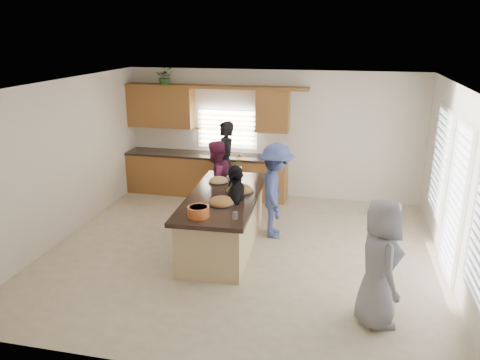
% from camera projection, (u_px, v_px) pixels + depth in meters
% --- Properties ---
extents(floor, '(6.50, 6.50, 0.00)m').
position_uv_depth(floor, '(242.00, 252.00, 7.95)').
color(floor, beige).
rests_on(floor, ground).
extents(room_shell, '(6.52, 6.02, 2.81)m').
position_uv_depth(room_shell, '(242.00, 143.00, 7.37)').
color(room_shell, silver).
rests_on(room_shell, ground).
extents(back_cabinetry, '(4.08, 0.66, 2.46)m').
position_uv_depth(back_cabinetry, '(205.00, 155.00, 10.52)').
color(back_cabinetry, olive).
rests_on(back_cabinetry, ground).
extents(right_wall_glazing, '(0.06, 4.00, 2.25)m').
position_uv_depth(right_wall_glazing, '(458.00, 194.00, 6.75)').
color(right_wall_glazing, white).
rests_on(right_wall_glazing, ground).
extents(island, '(1.27, 2.75, 0.95)m').
position_uv_depth(island, '(224.00, 222.00, 8.02)').
color(island, tan).
rests_on(island, ground).
extents(platter_front, '(0.46, 0.46, 0.19)m').
position_uv_depth(platter_front, '(221.00, 202.00, 7.44)').
color(platter_front, black).
rests_on(platter_front, island).
extents(platter_mid, '(0.48, 0.48, 0.19)m').
position_uv_depth(platter_mid, '(240.00, 190.00, 8.02)').
color(platter_mid, black).
rests_on(platter_mid, island).
extents(platter_back, '(0.38, 0.38, 0.15)m').
position_uv_depth(platter_back, '(219.00, 181.00, 8.51)').
color(platter_back, black).
rests_on(platter_back, island).
extents(salad_bowl, '(0.33, 0.33, 0.16)m').
position_uv_depth(salad_bowl, '(198.00, 211.00, 6.92)').
color(salad_bowl, '#CE5825').
rests_on(salad_bowl, island).
extents(clear_cup, '(0.08, 0.08, 0.11)m').
position_uv_depth(clear_cup, '(235.00, 216.00, 6.84)').
color(clear_cup, white).
rests_on(clear_cup, island).
extents(plate_stack, '(0.25, 0.25, 0.06)m').
position_uv_depth(plate_stack, '(234.00, 178.00, 8.69)').
color(plate_stack, '#C59BE1').
rests_on(plate_stack, island).
extents(flower_vase, '(0.14, 0.14, 0.41)m').
position_uv_depth(flower_vase, '(239.00, 163.00, 8.94)').
color(flower_vase, silver).
rests_on(flower_vase, island).
extents(potted_plant, '(0.47, 0.43, 0.43)m').
position_uv_depth(potted_plant, '(165.00, 77.00, 10.26)').
color(potted_plant, '#386C2B').
rests_on(potted_plant, back_cabinetry).
extents(woman_left_back, '(0.69, 0.78, 1.80)m').
position_uv_depth(woman_left_back, '(225.00, 163.00, 9.92)').
color(woman_left_back, black).
rests_on(woman_left_back, ground).
extents(woman_left_mid, '(0.92, 0.98, 1.62)m').
position_uv_depth(woman_left_mid, '(216.00, 182.00, 9.01)').
color(woman_left_mid, maroon).
rests_on(woman_left_mid, ground).
extents(woman_left_front, '(0.47, 0.93, 1.52)m').
position_uv_depth(woman_left_front, '(236.00, 209.00, 7.77)').
color(woman_left_front, black).
rests_on(woman_left_front, ground).
extents(woman_right_back, '(0.80, 1.19, 1.72)m').
position_uv_depth(woman_right_back, '(276.00, 191.00, 8.34)').
color(woman_right_back, '#3A4780').
rests_on(woman_right_back, ground).
extents(woman_right_front, '(0.73, 0.93, 1.68)m').
position_uv_depth(woman_right_front, '(380.00, 263.00, 5.79)').
color(woman_right_front, gray).
rests_on(woman_right_front, ground).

